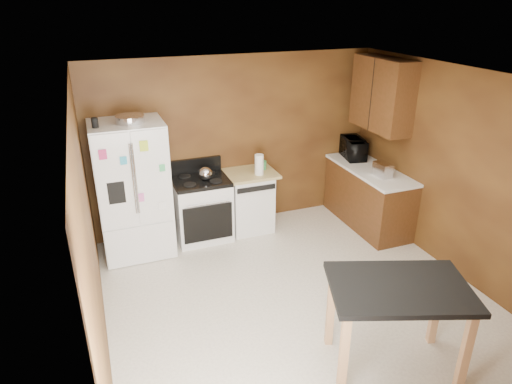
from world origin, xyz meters
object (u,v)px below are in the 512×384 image
green_canister (263,165)px  dishwasher (249,200)px  kettle (205,174)px  paper_towel (259,165)px  roasting_pan (130,119)px  pen_cup (95,123)px  microwave (353,149)px  island (398,299)px  refrigerator (133,190)px  gas_range (202,208)px  toaster (383,170)px

green_canister → dishwasher: (-0.24, -0.06, -0.50)m
kettle → paper_towel: bearing=-2.5°
roasting_pan → pen_cup: 0.42m
microwave → island: size_ratio=0.36×
pen_cup → paper_towel: pen_cup is taller
paper_towel → refrigerator: (-1.74, 0.03, -0.14)m
green_canister → refrigerator: size_ratio=0.07×
gas_range → dishwasher: 0.72m
dishwasher → microwave: bearing=0.2°
refrigerator → dishwasher: refrigerator is taller
pen_cup → refrigerator: (0.35, 0.13, -0.96)m
roasting_pan → gas_range: bearing=6.3°
roasting_pan → green_canister: (1.81, 0.18, -0.89)m
microwave → dishwasher: size_ratio=0.58×
gas_range → island: bearing=-71.7°
green_canister → microwave: (1.48, -0.06, 0.09)m
refrigerator → island: size_ratio=1.27×
toaster → gas_range: (-2.41, 0.79, -0.54)m
toaster → dishwasher: 1.95m
microwave → dishwasher: (-1.72, -0.01, -0.59)m
microwave → dishwasher: microwave is taller
island → kettle: bearing=107.5°
roasting_pan → microwave: bearing=2.2°
gas_range → island: gas_range is taller
toaster → dishwasher: bearing=151.0°
roasting_pan → toaster: roasting_pan is taller
toaster → gas_range: size_ratio=0.24×
pen_cup → refrigerator: 1.03m
green_canister → refrigerator: refrigerator is taller
microwave → dishwasher: bearing=101.3°
dishwasher → toaster: bearing=-25.9°
pen_cup → dishwasher: 2.44m
microwave → pen_cup: bearing=104.4°
microwave → gas_range: size_ratio=0.47×
toaster → microwave: 0.83m
paper_towel → gas_range: paper_towel is taller
kettle → gas_range: bearing=135.7°
green_canister → toaster: size_ratio=0.46×
pen_cup → toaster: bearing=-9.4°
pen_cup → microwave: pen_cup is taller
island → dishwasher: bearing=95.4°
toaster → microwave: microwave is taller
gas_range → green_canister: bearing=5.2°
island → pen_cup: bearing=128.3°
roasting_pan → kettle: size_ratio=1.90×
green_canister → kettle: bearing=-170.6°
dishwasher → pen_cup: bearing=-173.9°
pen_cup → green_canister: (2.22, 0.27, -0.91)m
pen_cup → microwave: 3.80m
dishwasher → island: 3.12m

